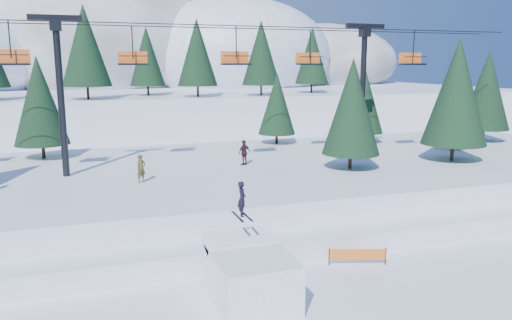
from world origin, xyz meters
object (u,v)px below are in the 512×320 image
object	(u,v)px
jump_kicker	(251,276)
banner_near	(357,255)
chairlift	(214,70)
banner_far	(442,223)

from	to	relation	value
jump_kicker	banner_near	distance (m)	6.53
jump_kicker	chairlift	size ratio (longest dim) A/B	0.11
banner_far	banner_near	bearing A→B (deg)	-158.93
jump_kicker	chairlift	bearing A→B (deg)	80.84
banner_far	jump_kicker	bearing A→B (deg)	-160.45
jump_kicker	banner_near	size ratio (longest dim) A/B	1.77
chairlift	banner_far	bearing A→B (deg)	-46.16
jump_kicker	banner_far	bearing A→B (deg)	19.55
jump_kicker	banner_far	world-z (taller)	jump_kicker
chairlift	banner_near	bearing A→B (deg)	-75.71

